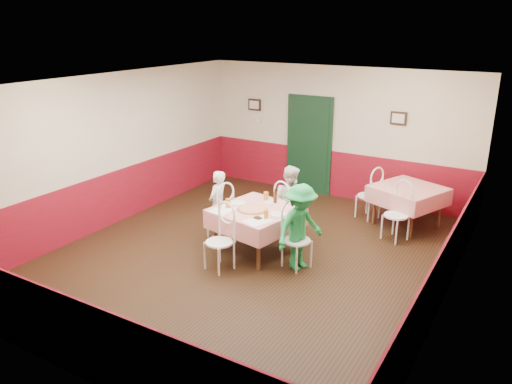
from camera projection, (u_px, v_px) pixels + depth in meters
The scene contains 39 objects.
floor at pixel (252, 255), 8.22m from camera, with size 7.00×7.00×0.00m, color black.
ceiling at pixel (251, 83), 7.31m from camera, with size 7.00×7.00×0.00m, color white.
back_wall at pixel (336, 133), 10.61m from camera, with size 6.00×0.10×2.80m, color beige.
front_wall at pixel (68, 263), 4.92m from camera, with size 6.00×0.10×2.80m, color beige.
left_wall at pixel (113, 150), 9.21m from camera, with size 0.10×7.00×2.80m, color beige.
right_wall at pixel (454, 209), 6.32m from camera, with size 0.10×7.00×2.80m, color beige.
wainscot_back at pixel (334, 174), 10.89m from camera, with size 6.00×0.03×1.00m, color maroon.
wainscot_front at pixel (80, 340), 5.22m from camera, with size 6.00×0.03×1.00m, color maroon.
wainscot_left at pixel (118, 196), 9.50m from camera, with size 0.03×7.00×1.00m, color maroon.
wainscot_right at pixel (444, 272), 6.62m from camera, with size 0.03×7.00×1.00m, color maroon.
door at pixel (309, 146), 10.98m from camera, with size 0.96×0.06×2.10m, color black.
picture_left at pixel (255, 105), 11.39m from camera, with size 0.32×0.03×0.26m, color black.
picture_right at pixel (398, 118), 9.80m from camera, with size 0.32×0.03×0.26m, color black.
thermostat at pixel (258, 120), 11.46m from camera, with size 0.10×0.03×0.10m, color white.
main_table at pixel (256, 230), 8.26m from camera, with size 1.22×1.22×0.77m, color red.
second_table at pixel (407, 207), 9.32m from camera, with size 1.12×1.12×0.77m, color red.
chair_left at pixel (220, 214), 8.77m from camera, with size 0.42×0.42×0.90m, color white, non-canonical shape.
chair_right at pixel (297, 241), 7.70m from camera, with size 0.42×0.42×0.90m, color white, non-canonical shape.
chair_far at pixel (288, 212), 8.83m from camera, with size 0.42×0.42×0.90m, color white, non-canonical shape.
chair_near at pixel (219, 242), 7.63m from camera, with size 0.42×0.42×0.90m, color white, non-canonical shape.
chair_second_a at pixel (368, 196), 9.66m from camera, with size 0.42×0.42×0.90m, color white, non-canonical shape.
chair_second_b at pixel (396, 216), 8.69m from camera, with size 0.42×0.42×0.90m, color white, non-canonical shape.
pizza at pixel (253, 209), 8.09m from camera, with size 0.47×0.47×0.03m, color #B74723.
plate_left at pixel (238, 203), 8.37m from camera, with size 0.25×0.25×0.01m, color white.
plate_right at pixel (278, 214), 7.87m from camera, with size 0.25×0.25×0.01m, color white.
plate_far at pixel (272, 202), 8.41m from camera, with size 0.25×0.25×0.01m, color white.
glass_a at pixel (228, 203), 8.17m from camera, with size 0.08×0.08×0.15m, color #BF7219.
glass_b at pixel (266, 214), 7.71m from camera, with size 0.07×0.07×0.14m, color #BF7219.
glass_c at pixel (266, 196), 8.48m from camera, with size 0.08×0.08×0.15m, color #BF7219.
beer_bottle at pixel (275, 197), 8.33m from camera, with size 0.06×0.06×0.23m, color #381C0A.
shaker_a at pixel (221, 207), 8.07m from camera, with size 0.04×0.04×0.09m, color silver.
shaker_b at pixel (219, 209), 8.00m from camera, with size 0.04×0.04×0.09m, color silver.
shaker_c at pixel (219, 205), 8.16m from camera, with size 0.04×0.04×0.09m, color #B23319.
menu_left at pixel (222, 210), 8.08m from camera, with size 0.30×0.40×0.00m, color white.
menu_right at pixel (258, 221), 7.64m from camera, with size 0.30×0.40×0.00m, color white.
wallet at pixel (258, 218), 7.73m from camera, with size 0.11×0.09×0.02m, color black.
diner_left at pixel (218, 205), 8.75m from camera, with size 0.45×0.29×1.22m, color gray.
diner_far at pixel (290, 201), 8.80m from camera, with size 0.63×0.49×1.30m, color gray.
diner_right at pixel (300, 227), 7.59m from camera, with size 0.89×0.51×1.37m, color gray.
Camera 1 is at (3.85, -6.36, 3.66)m, focal length 35.00 mm.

